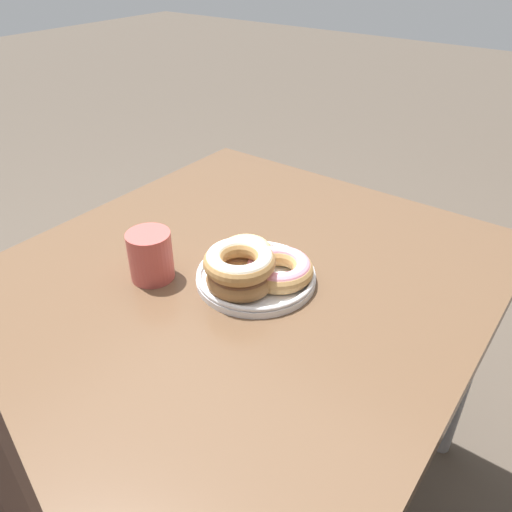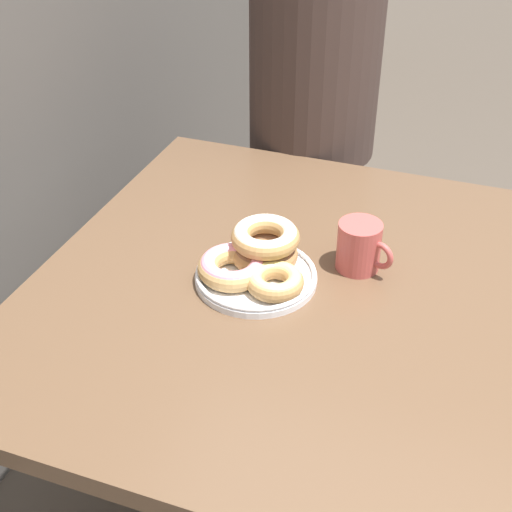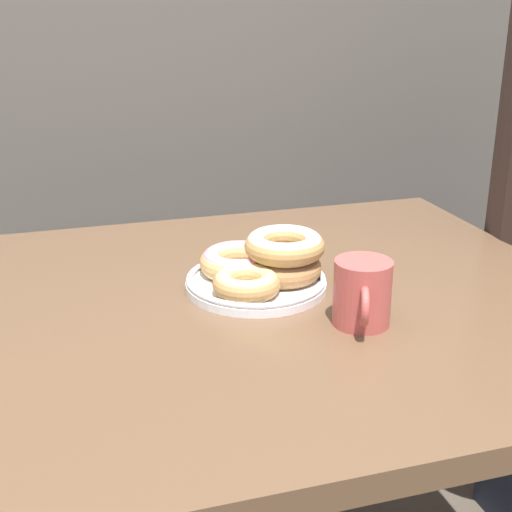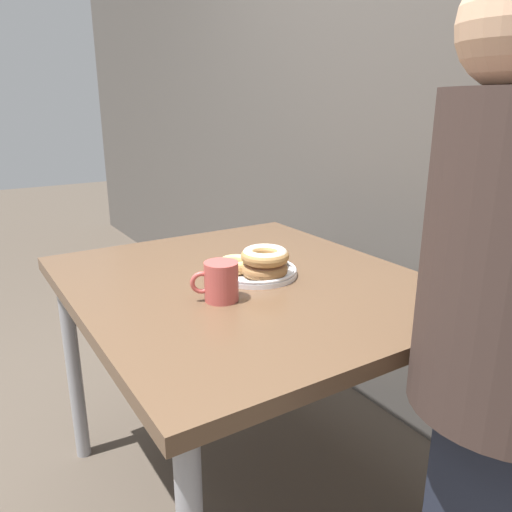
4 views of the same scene
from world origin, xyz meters
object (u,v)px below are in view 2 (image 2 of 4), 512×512
(donut_plate, at_px, (257,261))
(person_figure, at_px, (313,110))
(dining_table, at_px, (278,311))
(coffee_mug, at_px, (360,246))

(donut_plate, relative_size, person_figure, 0.17)
(dining_table, distance_m, person_figure, 0.76)
(dining_table, height_order, coffee_mug, coffee_mug)
(person_figure, bearing_deg, coffee_mug, -156.22)
(dining_table, bearing_deg, coffee_mug, -53.82)
(dining_table, height_order, donut_plate, donut_plate)
(dining_table, xyz_separation_m, coffee_mug, (0.10, -0.14, 0.13))
(donut_plate, distance_m, coffee_mug, 0.21)
(person_figure, bearing_deg, donut_plate, -172.56)
(donut_plate, distance_m, person_figure, 0.74)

